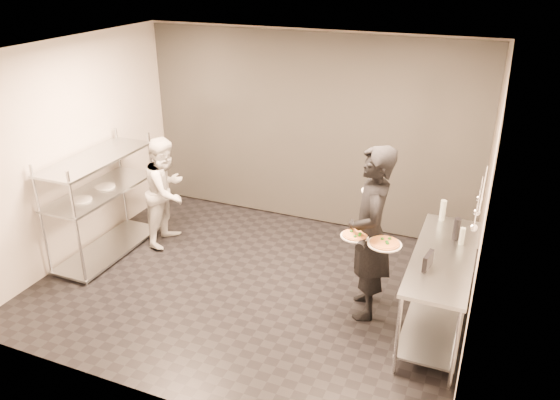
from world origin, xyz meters
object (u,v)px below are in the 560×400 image
at_px(prep_counter, 441,279).
at_px(bottle_clear, 462,236).
at_px(pass_rack, 101,200).
at_px(chef, 167,191).
at_px(pizza_plate_near, 355,235).
at_px(bottle_dark, 457,229).
at_px(bottle_green, 443,210).
at_px(salad_plate, 375,190).
at_px(pos_monitor, 428,261).
at_px(waiter, 370,234).
at_px(pizza_plate_far, 385,243).

bearing_deg(prep_counter, bottle_clear, 65.00).
distance_m(pass_rack, chef, 0.85).
distance_m(pizza_plate_near, bottle_dark, 1.10).
relative_size(pizza_plate_near, bottle_green, 1.23).
relative_size(salad_plate, bottle_clear, 1.53).
distance_m(prep_counter, pos_monitor, 0.51).
distance_m(bottle_clear, bottle_dark, 0.11).
relative_size(pass_rack, pizza_plate_near, 5.40).
bearing_deg(bottle_dark, waiter, -158.16).
height_order(pizza_plate_near, bottle_green, bottle_green).
bearing_deg(salad_plate, bottle_clear, 0.01).
distance_m(prep_counter, bottle_green, 0.91).
xyz_separation_m(waiter, pizza_plate_far, (0.21, -0.25, 0.05)).
height_order(salad_plate, bottle_dark, salad_plate).
bearing_deg(bottle_clear, waiter, -164.17).
bearing_deg(pizza_plate_far, chef, 165.45).
bearing_deg(waiter, bottle_dark, 95.00).
relative_size(pass_rack, waiter, 0.81).
bearing_deg(salad_plate, pos_monitor, -41.52).
height_order(bottle_green, bottle_dark, bottle_dark).
relative_size(chef, pizza_plate_far, 4.36).
xyz_separation_m(prep_counter, salad_plate, (-0.82, 0.29, 0.76)).
xyz_separation_m(pizza_plate_far, bottle_clear, (0.71, 0.50, -0.02)).
bearing_deg(salad_plate, chef, 173.82).
bearing_deg(pass_rack, pizza_plate_far, -3.24).
relative_size(salad_plate, bottle_dark, 1.15).
bearing_deg(pizza_plate_far, bottle_clear, 35.48).
bearing_deg(bottle_green, pass_rack, -169.18).
height_order(chef, bottle_green, chef).
relative_size(waiter, pizza_plate_near, 6.63).
xyz_separation_m(prep_counter, bottle_clear, (0.13, 0.29, 0.39)).
bearing_deg(salad_plate, pizza_plate_far, -63.85).
xyz_separation_m(pass_rack, prep_counter, (4.33, 0.00, -0.14)).
distance_m(pizza_plate_near, pos_monitor, 0.80).
relative_size(pizza_plate_far, salad_plate, 1.21).
relative_size(chef, bottle_dark, 6.09).
relative_size(pizza_plate_near, bottle_clear, 1.57).
relative_size(waiter, bottle_clear, 10.45).
relative_size(waiter, chef, 1.29).
distance_m(prep_counter, waiter, 0.86).
xyz_separation_m(chef, bottle_green, (3.60, 0.20, 0.28)).
bearing_deg(prep_counter, salad_plate, 160.60).
height_order(pizza_plate_far, pos_monitor, pos_monitor).
height_order(chef, bottle_dark, chef).
relative_size(chef, pos_monitor, 6.89).
bearing_deg(pass_rack, pos_monitor, -4.47).
height_order(pizza_plate_near, pos_monitor, pos_monitor).
bearing_deg(bottle_clear, chef, 175.34).
distance_m(chef, salad_plate, 2.99).
height_order(salad_plate, bottle_clear, salad_plate).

